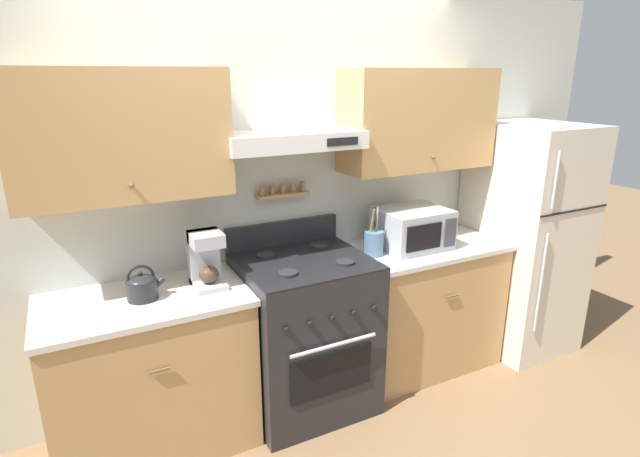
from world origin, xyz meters
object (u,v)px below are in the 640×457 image
refrigerator (524,238)px  microwave (412,228)px  utensil_crock (374,242)px  stove_range (305,333)px  tea_kettle (142,286)px  coffee_maker (205,258)px

refrigerator → microwave: size_ratio=3.80×
utensil_crock → refrigerator: bearing=-3.0°
stove_range → utensil_crock: bearing=3.6°
tea_kettle → stove_range: bearing=-2.0°
refrigerator → microwave: (-0.98, 0.09, 0.19)m
tea_kettle → coffee_maker: coffee_maker is taller
refrigerator → tea_kettle: bearing=178.6°
tea_kettle → microwave: bearing=0.6°
stove_range → microwave: bearing=3.5°
coffee_maker → utensil_crock: bearing=-1.6°
utensil_crock → tea_kettle: bearing=-180.0°
tea_kettle → refrigerator: bearing=-1.4°
stove_range → tea_kettle: size_ratio=5.64×
stove_range → coffee_maker: (-0.57, 0.06, 0.57)m
microwave → coffee_maker: bearing=179.5°
coffee_maker → utensil_crock: size_ratio=0.99×
refrigerator → utensil_crock: (-1.30, 0.07, 0.15)m
tea_kettle → coffee_maker: 0.35m
tea_kettle → utensil_crock: utensil_crock is taller
coffee_maker → microwave: (1.38, -0.01, -0.03)m
stove_range → refrigerator: 1.83m
stove_range → utensil_crock: 0.71m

